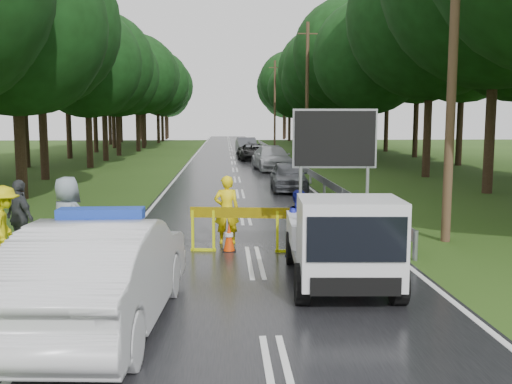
{
  "coord_description": "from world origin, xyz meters",
  "views": [
    {
      "loc": [
        -0.66,
        -12.6,
        3.21
      ],
      "look_at": [
        0.17,
        2.48,
        1.3
      ],
      "focal_mm": 40.0,
      "sensor_mm": 36.0,
      "label": 1
    }
  ],
  "objects": [
    {
      "name": "cone_left_mid",
      "position": [
        -3.4,
        0.5,
        0.34
      ],
      "size": [
        0.33,
        0.33,
        0.69
      ],
      "color": "black",
      "rests_on": "ground"
    },
    {
      "name": "work_truck",
      "position": [
        1.58,
        -1.86,
        0.92
      ],
      "size": [
        2.12,
        4.37,
        3.4
      ],
      "rotation": [
        0.0,
        0.0,
        -0.06
      ],
      "color": "gray",
      "rests_on": "ground"
    },
    {
      "name": "queue_car_third",
      "position": [
        1.63,
        32.86,
        0.67
      ],
      "size": [
        2.5,
        4.94,
        1.34
      ],
      "primitive_type": "imported",
      "rotation": [
        0.0,
        0.0,
        0.06
      ],
      "color": "black",
      "rests_on": "ground"
    },
    {
      "name": "guardrail",
      "position": [
        3.7,
        29.67,
        0.55
      ],
      "size": [
        0.12,
        60.06,
        0.7
      ],
      "color": "gray",
      "rests_on": "ground"
    },
    {
      "name": "road",
      "position": [
        0.0,
        30.0,
        0.01
      ],
      "size": [
        7.0,
        140.0,
        0.02
      ],
      "primitive_type": "cube",
      "color": "black",
      "rests_on": "ground"
    },
    {
      "name": "barrier",
      "position": [
        -0.17,
        1.0,
        0.84
      ],
      "size": [
        2.68,
        0.4,
        1.11
      ],
      "rotation": [
        0.0,
        0.0,
        -0.13
      ],
      "color": "#C9D70B",
      "rests_on": "ground"
    },
    {
      "name": "cone_near_left",
      "position": [
        -3.22,
        -4.0,
        0.35
      ],
      "size": [
        0.34,
        0.34,
        0.71
      ],
      "color": "black",
      "rests_on": "ground"
    },
    {
      "name": "cone_right",
      "position": [
        2.99,
        2.51,
        0.33
      ],
      "size": [
        0.32,
        0.32,
        0.67
      ],
      "color": "black",
      "rests_on": "ground"
    },
    {
      "name": "bystander_right",
      "position": [
        -4.08,
        -0.21,
        1.0
      ],
      "size": [
        1.12,
        1.16,
        2.01
      ],
      "primitive_type": "imported",
      "rotation": [
        0.0,
        0.0,
        2.28
      ],
      "color": "gray",
      "rests_on": "ground"
    },
    {
      "name": "cone_far",
      "position": [
        1.4,
        2.5,
        0.31
      ],
      "size": [
        0.3,
        0.3,
        0.64
      ],
      "color": "black",
      "rests_on": "ground"
    },
    {
      "name": "queue_car_first",
      "position": [
        2.24,
        13.12,
        0.67
      ],
      "size": [
        1.72,
        4.0,
        1.35
      ],
      "primitive_type": "imported",
      "rotation": [
        0.0,
        0.0,
        -0.03
      ],
      "color": "#42444A",
      "rests_on": "ground"
    },
    {
      "name": "queue_car_second",
      "position": [
        2.39,
        23.91,
        0.77
      ],
      "size": [
        2.68,
        5.5,
        1.54
      ],
      "primitive_type": "imported",
      "rotation": [
        0.0,
        0.0,
        0.1
      ],
      "color": "#9B9DA3",
      "rests_on": "ground"
    },
    {
      "name": "police_sedan",
      "position": [
        -2.55,
        -3.93,
        0.86
      ],
      "size": [
        2.18,
        5.32,
        1.89
      ],
      "rotation": [
        0.0,
        0.0,
        3.07
      ],
      "color": "silver",
      "rests_on": "ground"
    },
    {
      "name": "bystander_mid",
      "position": [
        -5.52,
        1.0,
        0.91
      ],
      "size": [
        1.09,
        1.05,
        1.82
      ],
      "primitive_type": "imported",
      "rotation": [
        0.0,
        0.0,
        2.4
      ],
      "color": "#383A3E",
      "rests_on": "ground"
    },
    {
      "name": "utility_pole_far",
      "position": [
        5.2,
        54.0,
        5.06
      ],
      "size": [
        1.4,
        0.24,
        10.0
      ],
      "color": "#4D3624",
      "rests_on": "ground"
    },
    {
      "name": "utility_pole_near",
      "position": [
        5.2,
        2.0,
        5.06
      ],
      "size": [
        1.4,
        0.24,
        10.0
      ],
      "color": "#4D3624",
      "rests_on": "ground"
    },
    {
      "name": "officer",
      "position": [
        -0.62,
        2.0,
        0.9
      ],
      "size": [
        0.66,
        0.44,
        1.79
      ],
      "primitive_type": "imported",
      "rotation": [
        0.0,
        0.0,
        3.16
      ],
      "color": "yellow",
      "rests_on": "ground"
    },
    {
      "name": "bystander_left",
      "position": [
        -5.45,
        -0.17,
        0.91
      ],
      "size": [
        0.95,
        1.3,
        1.81
      ],
      "primitive_type": "imported",
      "rotation": [
        0.0,
        0.0,
        1.83
      ],
      "color": "#D8CA0B",
      "rests_on": "ground"
    },
    {
      "name": "ground",
      "position": [
        0.0,
        0.0,
        0.0
      ],
      "size": [
        160.0,
        160.0,
        0.0
      ],
      "primitive_type": "plane",
      "color": "#254112",
      "rests_on": "ground"
    },
    {
      "name": "civilian",
      "position": [
        1.1,
        0.5,
        0.8
      ],
      "size": [
        0.98,
        0.93,
        1.59
      ],
      "primitive_type": "imported",
      "rotation": [
        0.0,
        0.0,
        0.59
      ],
      "color": "#181FA1",
      "rests_on": "ground"
    },
    {
      "name": "cone_center",
      "position": [
        -0.57,
        1.11,
        0.34
      ],
      "size": [
        0.34,
        0.34,
        0.71
      ],
      "color": "black",
      "rests_on": "ground"
    },
    {
      "name": "utility_pole_mid",
      "position": [
        5.2,
        28.0,
        5.06
      ],
      "size": [
        1.4,
        0.24,
        10.0
      ],
      "color": "#4D3624",
      "rests_on": "ground"
    },
    {
      "name": "queue_car_fourth",
      "position": [
        1.35,
        40.1,
        0.8
      ],
      "size": [
        2.01,
        4.97,
        1.6
      ],
      "primitive_type": "imported",
      "rotation": [
        0.0,
        0.0,
        0.07
      ],
      "color": "#3B3D42",
      "rests_on": "ground"
    }
  ]
}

